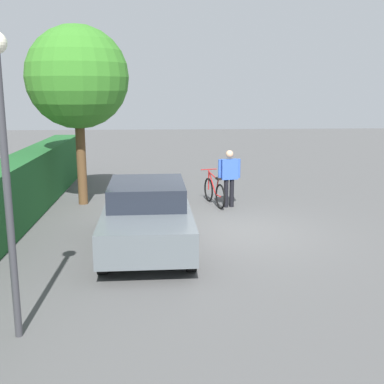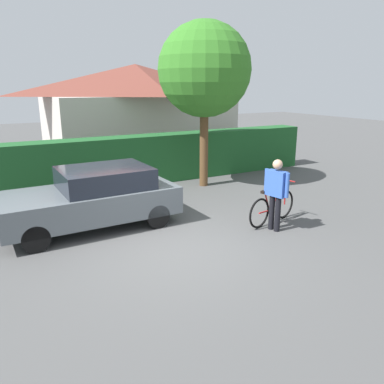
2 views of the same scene
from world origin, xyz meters
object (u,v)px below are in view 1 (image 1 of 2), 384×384
at_px(bicycle, 214,192).
at_px(person_rider, 229,174).
at_px(street_lamp, 4,147).
at_px(parked_car_near, 147,215).
at_px(tree_kerbside, 77,78).

xyz_separation_m(bicycle, person_rider, (-0.28, -0.40, 0.57)).
bearing_deg(street_lamp, person_rider, -28.40).
distance_m(person_rider, street_lamp, 8.41).
relative_size(parked_car_near, tree_kerbside, 0.78).
relative_size(parked_car_near, street_lamp, 0.98).
distance_m(bicycle, person_rider, 0.75).
relative_size(bicycle, tree_kerbside, 0.33).
bearing_deg(bicycle, person_rider, -124.83).
relative_size(person_rider, street_lamp, 0.41).
bearing_deg(tree_kerbside, person_rider, -98.72).
bearing_deg(person_rider, parked_car_near, 147.63).
bearing_deg(street_lamp, parked_car_near, -24.31).
relative_size(parked_car_near, bicycle, 2.35).
bearing_deg(bicycle, street_lamp, 154.91).
xyz_separation_m(bicycle, street_lamp, (-7.53, 3.52, 2.24)).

